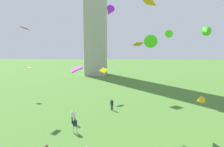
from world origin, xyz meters
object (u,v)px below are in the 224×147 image
person_4 (75,125)px  kite_flying_4 (169,34)px  kite_flying_5 (25,28)px  kite_flying_9 (199,101)px  kite_flying_0 (104,70)px  kite_flying_2 (109,12)px  kite_flying_1 (29,68)px  person_1 (73,116)px  kite_flying_6 (206,31)px  kite_flying_10 (151,43)px  kite_flying_8 (149,2)px  person_2 (112,104)px  kite_flying_7 (77,69)px  kite_flying_3 (138,44)px

person_4 → kite_flying_4: size_ratio=0.76×
kite_flying_5 → kite_flying_9: (21.81, -7.76, -7.94)m
kite_flying_0 → kite_flying_2: kite_flying_2 is taller
kite_flying_1 → kite_flying_9: size_ratio=0.85×
person_1 → kite_flying_5: bearing=-9.6°
kite_flying_0 → kite_flying_1: kite_flying_0 is taller
kite_flying_6 → kite_flying_10: size_ratio=0.78×
kite_flying_0 → kite_flying_1: 13.18m
kite_flying_6 → kite_flying_8: kite_flying_8 is taller
kite_flying_0 → kite_flying_1: size_ratio=1.42×
kite_flying_4 → person_4: bearing=63.7°
kite_flying_10 → kite_flying_4: bearing=-101.5°
kite_flying_10 → person_2: bearing=-29.0°
kite_flying_5 → kite_flying_10: bearing=-79.3°
kite_flying_0 → kite_flying_10: bearing=-122.4°
kite_flying_5 → kite_flying_7: kite_flying_5 is taller
kite_flying_0 → kite_flying_3: (5.83, 2.77, 4.37)m
person_2 → kite_flying_5: 16.33m
kite_flying_5 → kite_flying_2: bearing=-73.0°
person_4 → kite_flying_6: size_ratio=0.79×
person_2 → kite_flying_5: (-12.31, 0.14, 10.72)m
person_2 → kite_flying_0: (-1.76, 5.66, 4.13)m
kite_flying_4 → kite_flying_6: kite_flying_4 is taller
kite_flying_0 → kite_flying_4: (11.24, 3.16, 6.11)m
kite_flying_0 → kite_flying_1: bearing=110.3°
person_2 → person_4: person_2 is taller
person_4 → kite_flying_4: kite_flying_4 is taller
kite_flying_0 → kite_flying_6: (13.51, -7.94, 5.92)m
kite_flying_6 → kite_flying_5: bearing=-165.0°
kite_flying_1 → kite_flying_5: kite_flying_5 is taller
person_1 → kite_flying_9: kite_flying_9 is taller
kite_flying_1 → kite_flying_2: kite_flying_2 is taller
person_4 → kite_flying_3: kite_flying_3 is taller
kite_flying_5 → person_4: bearing=-109.0°
person_2 → kite_flying_8: bearing=-10.1°
kite_flying_2 → kite_flying_7: size_ratio=1.00×
kite_flying_0 → kite_flying_3: bearing=-42.2°
person_2 → kite_flying_9: kite_flying_9 is taller
person_2 → kite_flying_0: bearing=163.1°
person_1 → kite_flying_1: (-10.70, 11.64, 4.36)m
kite_flying_0 → kite_flying_7: size_ratio=0.82×
kite_flying_5 → kite_flying_8: (16.28, -9.03, 1.67)m
kite_flying_4 → kite_flying_2: bearing=57.1°
person_4 → kite_flying_9: size_ratio=1.20×
kite_flying_0 → kite_flying_6: 16.76m
kite_flying_1 → person_4: bearing=156.2°
person_1 → kite_flying_9: (13.73, -2.10, 2.74)m
kite_flying_8 → kite_flying_7: bearing=105.9°
person_1 → kite_flying_3: kite_flying_3 is taller
kite_flying_3 → kite_flying_6: 13.27m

